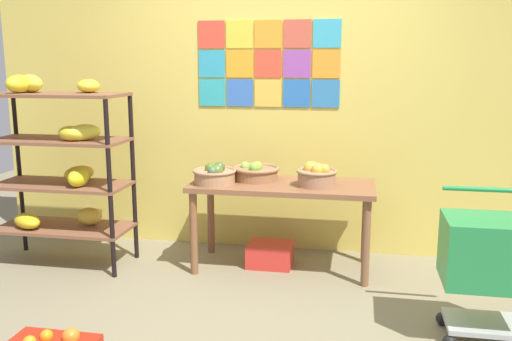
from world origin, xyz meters
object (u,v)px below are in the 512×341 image
produce_crate_under_table (270,254)px  shopping_cart (488,256)px  fruit_basket_right (316,175)px  fruit_basket_centre (256,172)px  fruit_basket_back_right (215,175)px  banana_shelf_unit (60,156)px  display_table (282,195)px

produce_crate_under_table → shopping_cart: 1.79m
fruit_basket_right → produce_crate_under_table: 0.79m
fruit_basket_centre → fruit_basket_back_right: 0.35m
banana_shelf_unit → fruit_basket_centre: size_ratio=4.07×
banana_shelf_unit → shopping_cart: size_ratio=1.74×
produce_crate_under_table → display_table: bearing=-18.5°
fruit_basket_right → produce_crate_under_table: fruit_basket_right is taller
fruit_basket_right → fruit_basket_back_right: 0.79m
banana_shelf_unit → fruit_basket_centre: banana_shelf_unit is taller
display_table → fruit_basket_back_right: bearing=-167.3°
fruit_basket_right → produce_crate_under_table: size_ratio=0.87×
display_table → shopping_cart: bearing=-35.1°
banana_shelf_unit → fruit_basket_right: 2.04m
display_table → fruit_basket_centre: (-0.23, 0.08, 0.16)m
banana_shelf_unit → shopping_cart: 3.21m
fruit_basket_centre → fruit_basket_back_right: bearing=-145.8°
display_table → fruit_basket_centre: 0.29m
fruit_basket_back_right → shopping_cart: shopping_cart is taller
display_table → shopping_cart: 1.64m
banana_shelf_unit → shopping_cart: (3.11, -0.73, -0.38)m
fruit_basket_centre → produce_crate_under_table: bearing=-20.2°
fruit_basket_back_right → produce_crate_under_table: fruit_basket_back_right is taller
fruit_basket_back_right → shopping_cart: bearing=-24.0°
banana_shelf_unit → display_table: bearing=7.0°
display_table → fruit_basket_right: (0.27, -0.04, 0.18)m
shopping_cart → fruit_basket_back_right: bearing=141.9°
display_table → fruit_basket_right: fruit_basket_right is taller
display_table → fruit_basket_right: size_ratio=4.59×
shopping_cart → fruit_basket_centre: bearing=132.7°
display_table → fruit_basket_back_right: (-0.52, -0.12, 0.17)m
fruit_basket_right → fruit_basket_centre: 0.51m
produce_crate_under_table → fruit_basket_right: bearing=-11.6°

